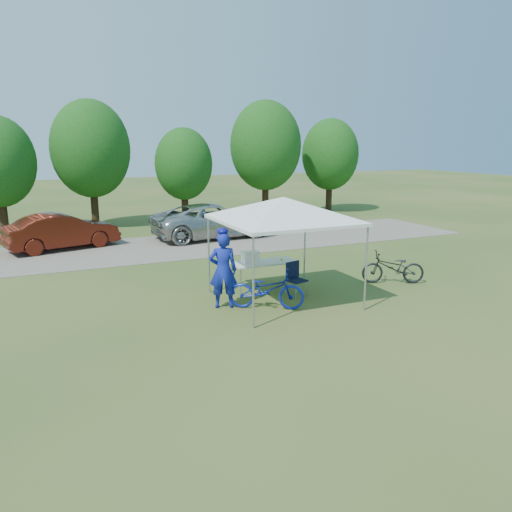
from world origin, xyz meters
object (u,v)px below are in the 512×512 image
at_px(bike_blue, 267,290).
at_px(minivan, 213,221).
at_px(cooler, 250,257).
at_px(folding_chair, 295,276).
at_px(sedan, 62,231).
at_px(folding_table, 264,263).
at_px(bike_dark, 393,268).
at_px(cyclist, 223,270).

distance_m(bike_blue, minivan, 9.78).
height_order(cooler, bike_blue, cooler).
distance_m(folding_chair, sedan, 10.44).
distance_m(folding_table, bike_blue, 1.87).
xyz_separation_m(bike_blue, bike_dark, (4.37, 0.55, -0.02)).
height_order(cooler, bike_dark, cooler).
distance_m(minivan, sedan, 6.15).
bearing_deg(cooler, sedan, 119.27).
height_order(folding_chair, cyclist, cyclist).
bearing_deg(cyclist, cooler, -118.35).
height_order(cooler, cyclist, cyclist).
bearing_deg(sedan, cyclist, -176.41).
bearing_deg(cooler, bike_dark, -15.83).
xyz_separation_m(folding_table, minivan, (1.24, 7.87, 0.04)).
distance_m(cooler, bike_blue, 1.78).
relative_size(bike_blue, minivan, 0.35).
height_order(folding_chair, bike_dark, bike_dark).
bearing_deg(sedan, minivan, -106.94).
distance_m(folding_chair, bike_dark, 3.19).
bearing_deg(bike_blue, minivan, 19.02).
bearing_deg(bike_dark, folding_chair, -67.72).
bearing_deg(cyclist, minivan, -89.27).
relative_size(cyclist, minivan, 0.36).
height_order(cyclist, sedan, cyclist).
bearing_deg(minivan, sedan, 85.26).
distance_m(folding_table, bike_dark, 3.82).
bearing_deg(folding_chair, bike_dark, -18.16).
bearing_deg(bike_blue, sedan, 53.99).
distance_m(folding_chair, bike_blue, 1.40).
relative_size(cooler, minivan, 0.09).
bearing_deg(folding_chair, folding_table, 100.25).
distance_m(folding_chair, cyclist, 2.18).
xyz_separation_m(bike_dark, minivan, (-2.40, 9.03, 0.28)).
bearing_deg(minivan, folding_chair, 171.24).
relative_size(folding_chair, bike_dark, 0.50).
xyz_separation_m(folding_table, folding_chair, (0.45, -0.96, -0.18)).
height_order(folding_chair, bike_blue, bike_blue).
bearing_deg(cyclist, folding_table, -126.71).
distance_m(cooler, cyclist, 1.70).
bearing_deg(bike_dark, folding_table, -81.92).
bearing_deg(minivan, bike_blue, 164.68).
relative_size(folding_table, cooler, 3.95).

